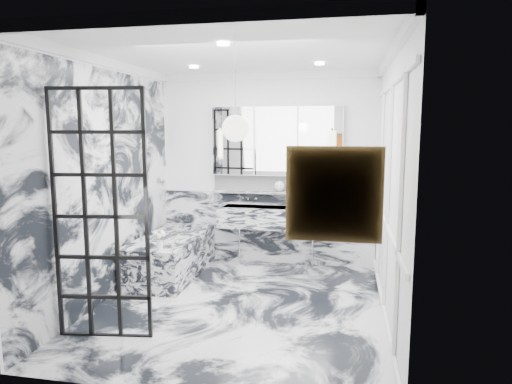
% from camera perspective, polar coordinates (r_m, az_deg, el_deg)
% --- Properties ---
extents(floor, '(3.60, 3.60, 0.00)m').
position_cam_1_polar(floor, '(5.36, -2.06, -14.02)').
color(floor, silver).
rests_on(floor, ground).
extents(ceiling, '(3.60, 3.60, 0.00)m').
position_cam_1_polar(ceiling, '(5.03, -2.23, 17.05)').
color(ceiling, white).
rests_on(ceiling, wall_back).
extents(wall_back, '(3.60, 0.00, 3.60)m').
position_cam_1_polar(wall_back, '(6.76, 1.39, 2.84)').
color(wall_back, white).
rests_on(wall_back, floor).
extents(wall_front, '(3.60, 0.00, 3.60)m').
position_cam_1_polar(wall_front, '(3.30, -9.39, -2.77)').
color(wall_front, white).
rests_on(wall_front, floor).
extents(wall_left, '(0.00, 3.60, 3.60)m').
position_cam_1_polar(wall_left, '(5.59, -18.31, 1.35)').
color(wall_left, white).
rests_on(wall_left, floor).
extents(wall_right, '(0.00, 3.60, 3.60)m').
position_cam_1_polar(wall_right, '(4.89, 16.42, 0.52)').
color(wall_right, white).
rests_on(wall_right, floor).
extents(marble_clad_back, '(3.18, 0.05, 1.05)m').
position_cam_1_polar(marble_clad_back, '(6.87, 1.33, -4.46)').
color(marble_clad_back, silver).
rests_on(marble_clad_back, floor).
extents(marble_clad_left, '(0.02, 3.56, 2.68)m').
position_cam_1_polar(marble_clad_left, '(5.59, -18.15, 0.73)').
color(marble_clad_left, silver).
rests_on(marble_clad_left, floor).
extents(panel_molding, '(0.03, 3.40, 2.30)m').
position_cam_1_polar(panel_molding, '(4.90, 16.14, -0.63)').
color(panel_molding, white).
rests_on(panel_molding, floor).
extents(soap_bottle_a, '(0.08, 0.09, 0.19)m').
position_cam_1_polar(soap_bottle_a, '(6.60, 7.91, 0.76)').
color(soap_bottle_a, '#8C5919').
rests_on(soap_bottle_a, ledge).
extents(soap_bottle_b, '(0.09, 0.09, 0.19)m').
position_cam_1_polar(soap_bottle_b, '(6.60, 9.73, 0.71)').
color(soap_bottle_b, '#4C4C51').
rests_on(soap_bottle_b, ledge).
extents(soap_bottle_c, '(0.15, 0.15, 0.17)m').
position_cam_1_polar(soap_bottle_c, '(6.60, 8.40, 0.66)').
color(soap_bottle_c, silver).
rests_on(soap_bottle_c, ledge).
extents(face_pot, '(0.16, 0.16, 0.16)m').
position_cam_1_polar(face_pot, '(6.66, 2.94, 0.73)').
color(face_pot, white).
rests_on(face_pot, ledge).
extents(amber_bottle, '(0.04, 0.04, 0.10)m').
position_cam_1_polar(amber_bottle, '(6.65, 4.00, 0.49)').
color(amber_bottle, '#8C5919').
rests_on(amber_bottle, ledge).
extents(flower_vase, '(0.08, 0.08, 0.12)m').
position_cam_1_polar(flower_vase, '(5.62, -11.95, -6.59)').
color(flower_vase, silver).
rests_on(flower_vase, bathtub).
extents(crittall_door, '(0.88, 0.16, 2.37)m').
position_cam_1_polar(crittall_door, '(4.53, -18.85, -2.93)').
color(crittall_door, black).
rests_on(crittall_door, floor).
extents(artwork, '(0.55, 0.05, 0.55)m').
position_cam_1_polar(artwork, '(3.10, 9.72, -0.29)').
color(artwork, '#C54714').
rests_on(artwork, wall_front).
extents(pendant_light, '(0.22, 0.22, 0.22)m').
position_cam_1_polar(pendant_light, '(3.70, -2.58, 7.95)').
color(pendant_light, white).
rests_on(pendant_light, ceiling).
extents(trough_sink, '(1.60, 0.45, 0.30)m').
position_cam_1_polar(trough_sink, '(6.59, 2.29, -3.18)').
color(trough_sink, silver).
rests_on(trough_sink, wall_back).
extents(ledge, '(1.90, 0.14, 0.04)m').
position_cam_1_polar(ledge, '(6.69, 2.53, -0.06)').
color(ledge, silver).
rests_on(ledge, wall_back).
extents(subway_tile, '(1.90, 0.03, 0.23)m').
position_cam_1_polar(subway_tile, '(6.74, 2.61, 1.15)').
color(subway_tile, white).
rests_on(subway_tile, wall_back).
extents(mirror_cabinet, '(1.90, 0.16, 1.00)m').
position_cam_1_polar(mirror_cabinet, '(6.64, 2.57, 6.37)').
color(mirror_cabinet, white).
rests_on(mirror_cabinet, wall_back).
extents(sconce_left, '(0.07, 0.07, 0.40)m').
position_cam_1_polar(sconce_left, '(6.72, -4.52, 6.04)').
color(sconce_left, white).
rests_on(sconce_left, mirror_cabinet).
extents(sconce_right, '(0.07, 0.07, 0.40)m').
position_cam_1_polar(sconce_right, '(6.47, 9.68, 5.87)').
color(sconce_right, white).
rests_on(sconce_right, mirror_cabinet).
extents(bathtub, '(0.75, 1.65, 0.55)m').
position_cam_1_polar(bathtub, '(6.42, -10.56, -7.80)').
color(bathtub, silver).
rests_on(bathtub, floor).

